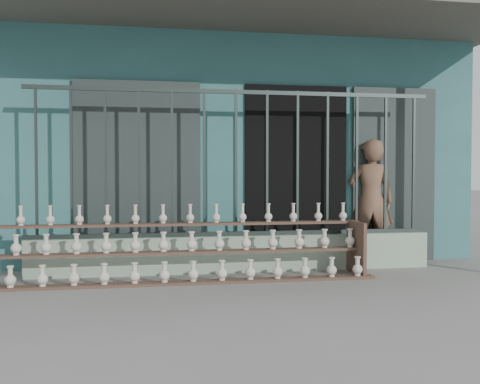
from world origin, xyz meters
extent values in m
plane|color=slate|center=(0.00, 0.00, 0.00)|extent=(60.00, 60.00, 0.00)
cube|color=#306365|center=(0.00, 4.30, 1.60)|extent=(7.00, 5.00, 3.20)
cube|color=black|center=(0.90, 1.82, 1.20)|extent=(1.40, 0.12, 2.40)
cube|color=#1F2A28|center=(-1.20, 1.78, 1.20)|extent=(1.60, 0.08, 2.40)
cube|color=#1F2A28|center=(2.30, 1.78, 1.20)|extent=(1.20, 0.08, 2.40)
cube|color=#59544C|center=(0.00, 1.20, 3.15)|extent=(7.40, 2.00, 0.12)
cube|color=#97AF96|center=(0.00, 1.30, 0.23)|extent=(5.00, 0.20, 0.45)
cube|color=#283330|center=(-2.35, 1.30, 1.35)|extent=(0.03, 0.03, 1.80)
cube|color=#283330|center=(-1.96, 1.30, 1.35)|extent=(0.03, 0.03, 1.80)
cube|color=#283330|center=(-1.57, 1.30, 1.35)|extent=(0.03, 0.03, 1.80)
cube|color=#283330|center=(-1.18, 1.30, 1.35)|extent=(0.03, 0.03, 1.80)
cube|color=#283330|center=(-0.78, 1.30, 1.35)|extent=(0.03, 0.03, 1.80)
cube|color=#283330|center=(-0.39, 1.30, 1.35)|extent=(0.03, 0.03, 1.80)
cube|color=#283330|center=(0.00, 1.30, 1.35)|extent=(0.03, 0.03, 1.80)
cube|color=#283330|center=(0.39, 1.30, 1.35)|extent=(0.03, 0.03, 1.80)
cube|color=#283330|center=(0.78, 1.30, 1.35)|extent=(0.03, 0.03, 1.80)
cube|color=#283330|center=(1.17, 1.30, 1.35)|extent=(0.03, 0.03, 1.80)
cube|color=#283330|center=(1.57, 1.30, 1.35)|extent=(0.03, 0.03, 1.80)
cube|color=#283330|center=(1.96, 1.30, 1.35)|extent=(0.03, 0.03, 1.80)
cube|color=#283330|center=(2.35, 1.30, 1.35)|extent=(0.03, 0.03, 1.80)
cube|color=#283330|center=(0.00, 1.30, 2.22)|extent=(5.00, 0.04, 0.05)
cube|color=#283330|center=(0.00, 1.30, 0.47)|extent=(5.00, 0.04, 0.05)
cube|color=brown|center=(-0.74, 0.65, 0.01)|extent=(4.50, 0.18, 0.03)
cube|color=brown|center=(-0.74, 0.90, 0.32)|extent=(4.50, 0.18, 0.03)
cube|color=brown|center=(-0.74, 1.15, 0.61)|extent=(4.50, 0.18, 0.03)
cube|color=brown|center=(1.41, 0.90, 0.32)|extent=(0.04, 0.55, 0.64)
imported|color=brown|center=(1.93, 1.68, 0.84)|extent=(0.69, 0.54, 1.68)
camera|label=1|loc=(-1.04, -5.21, 1.22)|focal=40.00mm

